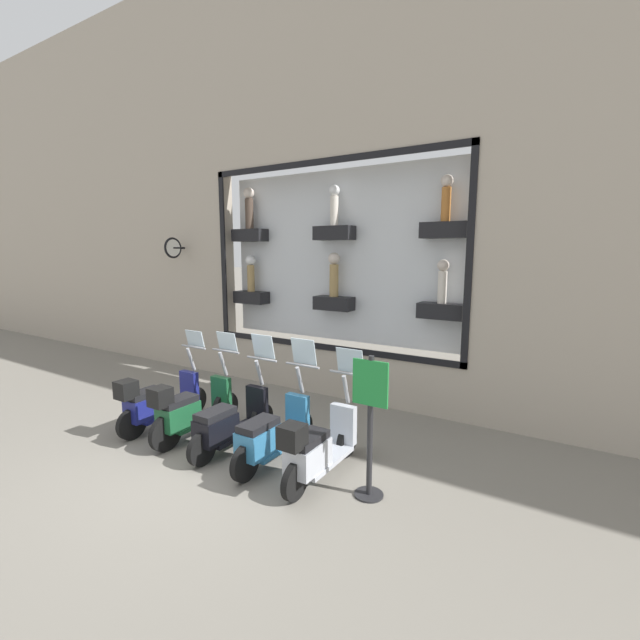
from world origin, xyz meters
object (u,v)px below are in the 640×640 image
Objects in this scene: scooter_silver_0 at (317,447)px; scooter_navy_4 at (157,402)px; shop_sign_post at (370,422)px; scooter_black_2 at (230,423)px; scooter_teal_1 at (272,434)px; scooter_green_3 at (190,410)px.

scooter_silver_0 reaches higher than scooter_navy_4.
shop_sign_post reaches higher than scooter_navy_4.
shop_sign_post is at bearing -90.51° from scooter_black_2.
scooter_silver_0 is 1.00× the size of scooter_teal_1.
scooter_black_2 is 1.00× the size of scooter_navy_4.
scooter_black_2 is 2.38m from shop_sign_post.
scooter_teal_1 reaches higher than scooter_silver_0.
shop_sign_post reaches higher than scooter_green_3.
scooter_green_3 is (0.01, 2.39, 0.02)m from scooter_silver_0.
scooter_green_3 is at bearing 89.72° from scooter_silver_0.
shop_sign_post reaches higher than scooter_black_2.
shop_sign_post is (-0.02, -2.32, 0.53)m from scooter_black_2.
scooter_green_3 is at bearing 91.95° from scooter_teal_1.
scooter_silver_0 is 1.60m from scooter_black_2.
scooter_silver_0 is 0.80m from scooter_teal_1.
scooter_navy_4 is (-0.06, 1.60, 0.04)m from scooter_black_2.
scooter_silver_0 is at bearing -94.74° from scooter_teal_1.
scooter_teal_1 is at bearing -88.05° from scooter_green_3.
scooter_teal_1 is 0.99× the size of scooter_green_3.
scooter_black_2 is (-0.00, 0.80, -0.00)m from scooter_teal_1.
scooter_teal_1 is 0.80m from scooter_black_2.
shop_sign_post reaches higher than scooter_teal_1.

